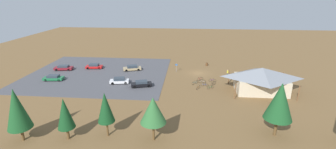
% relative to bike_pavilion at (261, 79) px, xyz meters
% --- Properties ---
extents(ground, '(160.00, 160.00, 0.00)m').
position_rel_bike_pavilion_xyz_m(ground, '(12.67, -11.03, -2.93)').
color(ground, brown).
rests_on(ground, ground).
extents(parking_lot_asphalt, '(35.04, 30.71, 0.05)m').
position_rel_bike_pavilion_xyz_m(parking_lot_asphalt, '(38.43, -8.72, -2.91)').
color(parking_lot_asphalt, '#4C4C51').
rests_on(parking_lot_asphalt, ground).
extents(bike_pavilion, '(12.24, 8.87, 5.27)m').
position_rel_bike_pavilion_xyz_m(bike_pavilion, '(0.00, 0.00, 0.00)').
color(bike_pavilion, beige).
rests_on(bike_pavilion, ground).
extents(trash_bin, '(0.60, 0.60, 0.90)m').
position_rel_bike_pavilion_xyz_m(trash_bin, '(10.06, -18.00, -2.48)').
color(trash_bin, brown).
rests_on(trash_bin, ground).
extents(lot_sign, '(0.56, 0.08, 2.20)m').
position_rel_bike_pavilion_xyz_m(lot_sign, '(18.44, -11.85, -1.52)').
color(lot_sign, '#99999E').
rests_on(lot_sign, ground).
extents(pine_mideast, '(2.44, 2.44, 6.88)m').
position_rel_bike_pavilion_xyz_m(pine_mideast, '(26.81, 19.09, 1.67)').
color(pine_mideast, brown).
rests_on(pine_mideast, ground).
extents(pine_center, '(4.00, 4.00, 8.26)m').
position_rel_bike_pavilion_xyz_m(pine_center, '(2.28, 16.76, 2.56)').
color(pine_center, brown).
rests_on(pine_center, ground).
extents(pine_far_west, '(3.28, 3.28, 7.95)m').
position_rel_bike_pavilion_xyz_m(pine_far_west, '(38.48, 21.27, 2.04)').
color(pine_far_west, brown).
rests_on(pine_far_west, ground).
extents(pine_far_east, '(3.67, 3.67, 6.64)m').
position_rel_bike_pavilion_xyz_m(pine_far_east, '(19.93, 19.53, 1.78)').
color(pine_far_east, brown).
rests_on(pine_far_east, ground).
extents(pine_midwest, '(2.41, 2.41, 6.38)m').
position_rel_bike_pavilion_xyz_m(pine_midwest, '(32.21, 20.39, 1.15)').
color(pine_midwest, brown).
rests_on(pine_midwest, ground).
extents(bicycle_black_edge_south, '(1.15, 1.40, 0.80)m').
position_rel_bike_pavilion_xyz_m(bicycle_black_edge_south, '(9.54, -2.79, -2.56)').
color(bicycle_black_edge_south, black).
rests_on(bicycle_black_edge_south, ground).
extents(bicycle_orange_lone_east, '(0.85, 1.56, 0.79)m').
position_rel_bike_pavilion_xyz_m(bicycle_orange_lone_east, '(13.00, -0.20, -2.58)').
color(bicycle_orange_lone_east, black).
rests_on(bicycle_orange_lone_east, ground).
extents(bicycle_purple_yard_right, '(1.66, 0.48, 0.79)m').
position_rel_bike_pavilion_xyz_m(bicycle_purple_yard_right, '(9.55, -5.00, -2.56)').
color(bicycle_purple_yard_right, black).
rests_on(bicycle_purple_yard_right, ground).
extents(bicycle_silver_near_sign, '(1.74, 0.48, 0.85)m').
position_rel_bike_pavilion_xyz_m(bicycle_silver_near_sign, '(11.99, -3.91, -2.55)').
color(bicycle_silver_near_sign, black).
rests_on(bicycle_silver_near_sign, ground).
extents(bicycle_green_near_porch, '(1.54, 0.91, 0.82)m').
position_rel_bike_pavilion_xyz_m(bicycle_green_near_porch, '(10.35, -0.54, -2.58)').
color(bicycle_green_near_porch, black).
rests_on(bicycle_green_near_porch, ground).
extents(bicycle_teal_edge_north, '(1.33, 1.19, 0.80)m').
position_rel_bike_pavilion_xyz_m(bicycle_teal_edge_north, '(13.70, -3.02, -2.57)').
color(bicycle_teal_edge_north, black).
rests_on(bicycle_teal_edge_north, ground).
extents(bicycle_red_front_row, '(1.45, 1.07, 0.89)m').
position_rel_bike_pavilion_xyz_m(bicycle_red_front_row, '(12.40, -5.55, -2.54)').
color(bicycle_red_front_row, black).
rests_on(bicycle_red_front_row, ground).
extents(bicycle_blue_yard_left, '(1.67, 0.48, 0.81)m').
position_rel_bike_pavilion_xyz_m(bicycle_blue_yard_left, '(11.56, -1.96, -2.58)').
color(bicycle_blue_yard_left, black).
rests_on(bicycle_blue_yard_left, ground).
extents(car_green_by_curb, '(4.73, 2.25, 1.28)m').
position_rel_bike_pavilion_xyz_m(car_green_by_curb, '(47.28, -2.55, -2.24)').
color(car_green_by_curb, '#1E6B3D').
rests_on(car_green_by_curb, parking_lot_asphalt).
extents(car_white_end_stall, '(4.50, 2.41, 1.42)m').
position_rel_bike_pavilion_xyz_m(car_white_end_stall, '(31.03, -1.92, -2.19)').
color(car_white_end_stall, white).
rests_on(car_white_end_stall, parking_lot_asphalt).
extents(car_red_far_end, '(4.57, 2.27, 1.34)m').
position_rel_bike_pavilion_xyz_m(car_red_far_end, '(41.15, -12.50, -2.22)').
color(car_red_far_end, red).
rests_on(car_red_far_end, parking_lot_asphalt).
extents(car_tan_near_entry, '(5.06, 3.24, 1.38)m').
position_rel_bike_pavilion_xyz_m(car_tan_near_entry, '(30.34, -11.83, -2.20)').
color(car_tan_near_entry, tan).
rests_on(car_tan_near_entry, parking_lot_asphalt).
extents(car_black_back_corner, '(4.88, 2.91, 1.39)m').
position_rel_bike_pavilion_xyz_m(car_black_back_corner, '(25.58, -0.35, -2.19)').
color(car_black_back_corner, black).
rests_on(car_black_back_corner, parking_lot_asphalt).
extents(car_maroon_second_row, '(4.91, 2.49, 1.31)m').
position_rel_bike_pavilion_xyz_m(car_maroon_second_row, '(48.84, -10.43, -2.22)').
color(car_maroon_second_row, maroon).
rests_on(car_maroon_second_row, parking_lot_asphalt).
extents(visitor_crossing_yard, '(0.36, 0.38, 1.84)m').
position_rel_bike_pavilion_xyz_m(visitor_crossing_yard, '(5.52, -9.03, -1.97)').
color(visitor_crossing_yard, '#2D3347').
rests_on(visitor_crossing_yard, ground).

